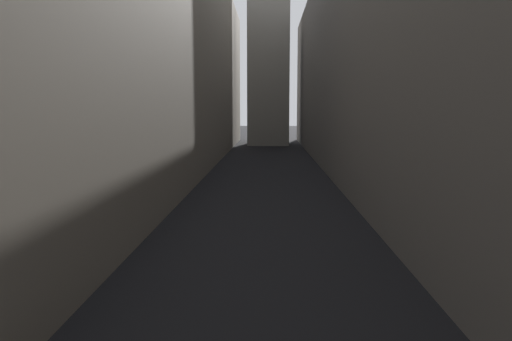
# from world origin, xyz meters

# --- Properties ---
(ground_plane) EXTENTS (264.00, 264.00, 0.00)m
(ground_plane) POSITION_xyz_m (0.00, 48.00, 0.00)
(ground_plane) COLOR black
(building_block_left) EXTENTS (14.66, 108.00, 22.61)m
(building_block_left) POSITION_xyz_m (-12.83, 50.00, 11.30)
(building_block_left) COLOR gray
(building_block_left) RESTS_ON ground
(building_block_right) EXTENTS (10.70, 108.00, 21.17)m
(building_block_right) POSITION_xyz_m (10.85, 50.00, 10.59)
(building_block_right) COLOR slate
(building_block_right) RESTS_ON ground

